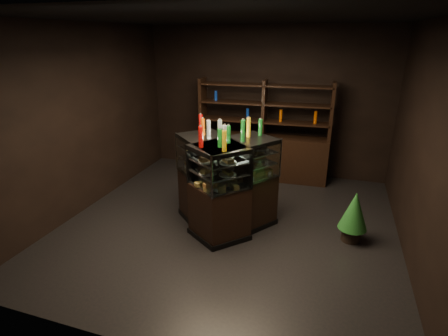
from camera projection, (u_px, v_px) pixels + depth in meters
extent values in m
plane|color=black|center=(229.00, 223.00, 5.53)|extent=(5.00, 5.00, 0.00)
cube|color=black|center=(265.00, 102.00, 7.21)|extent=(5.00, 0.02, 3.00)
cube|color=black|center=(137.00, 209.00, 2.77)|extent=(5.00, 0.02, 3.00)
cube|color=black|center=(425.00, 148.00, 4.27)|extent=(0.02, 5.00, 3.00)
cube|color=black|center=(84.00, 119.00, 5.71)|extent=(0.02, 5.00, 3.00)
cube|color=black|center=(231.00, 18.00, 4.46)|extent=(5.00, 5.00, 0.02)
cube|color=black|center=(234.00, 204.00, 5.25)|extent=(1.22, 1.38, 0.81)
cube|color=black|center=(234.00, 226.00, 5.38)|extent=(1.25, 1.42, 0.08)
cube|color=black|center=(235.00, 144.00, 4.92)|extent=(1.22, 1.38, 0.06)
cube|color=silver|center=(234.00, 179.00, 5.11)|extent=(1.15, 1.31, 0.02)
cube|color=silver|center=(234.00, 167.00, 5.04)|extent=(1.15, 1.31, 0.02)
cube|color=silver|center=(234.00, 155.00, 4.98)|extent=(1.15, 1.31, 0.02)
cube|color=white|center=(249.00, 167.00, 4.77)|extent=(0.71, 1.03, 0.57)
cylinder|color=silver|center=(281.00, 158.00, 5.13)|extent=(0.03, 0.03, 0.59)
cylinder|color=silver|center=(212.00, 178.00, 4.42)|extent=(0.03, 0.03, 0.59)
cube|color=black|center=(212.00, 202.00, 5.32)|extent=(1.33, 1.31, 0.81)
cube|color=black|center=(213.00, 223.00, 5.45)|extent=(1.37, 1.35, 0.08)
cube|color=black|center=(212.00, 142.00, 4.98)|extent=(1.33, 1.31, 0.06)
cube|color=silver|center=(212.00, 177.00, 5.17)|extent=(1.26, 1.24, 0.02)
cube|color=silver|center=(212.00, 165.00, 5.10)|extent=(1.26, 1.24, 0.02)
cube|color=silver|center=(212.00, 154.00, 5.04)|extent=(1.26, 1.24, 0.02)
cube|color=white|center=(192.00, 163.00, 4.93)|extent=(0.91, 0.86, 0.57)
cylinder|color=silver|center=(212.00, 178.00, 4.42)|extent=(0.03, 0.03, 0.59)
cylinder|color=silver|center=(176.00, 151.00, 5.45)|extent=(0.03, 0.03, 0.59)
cube|color=#C38646|center=(206.00, 186.00, 4.77)|extent=(0.18, 0.20, 0.06)
cube|color=#C38646|center=(216.00, 183.00, 4.87)|extent=(0.18, 0.20, 0.06)
cube|color=#C38646|center=(226.00, 180.00, 4.97)|extent=(0.18, 0.20, 0.06)
cube|color=#C38646|center=(236.00, 177.00, 5.07)|extent=(0.18, 0.20, 0.06)
cube|color=#C38646|center=(245.00, 174.00, 5.17)|extent=(0.18, 0.20, 0.06)
cube|color=#C38646|center=(253.00, 172.00, 5.27)|extent=(0.18, 0.20, 0.06)
cube|color=#C38646|center=(262.00, 169.00, 5.37)|extent=(0.18, 0.20, 0.06)
cylinder|color=white|center=(207.00, 173.00, 4.76)|extent=(0.24, 0.24, 0.02)
cube|color=#C38646|center=(207.00, 170.00, 4.75)|extent=(0.17, 0.19, 0.05)
cylinder|color=white|center=(226.00, 168.00, 4.94)|extent=(0.24, 0.24, 0.02)
cube|color=#C38646|center=(226.00, 166.00, 4.93)|extent=(0.17, 0.19, 0.05)
cylinder|color=white|center=(243.00, 163.00, 5.12)|extent=(0.24, 0.24, 0.02)
cube|color=#C38646|center=(243.00, 161.00, 5.11)|extent=(0.17, 0.19, 0.05)
cylinder|color=white|center=(258.00, 159.00, 5.30)|extent=(0.24, 0.24, 0.02)
cube|color=#C38646|center=(259.00, 157.00, 5.29)|extent=(0.17, 0.19, 0.05)
cylinder|color=white|center=(207.00, 161.00, 4.70)|extent=(0.24, 0.24, 0.02)
cube|color=#C38646|center=(207.00, 159.00, 4.69)|extent=(0.17, 0.19, 0.05)
cylinder|color=white|center=(226.00, 156.00, 4.88)|extent=(0.24, 0.24, 0.02)
cube|color=#C38646|center=(226.00, 154.00, 4.87)|extent=(0.17, 0.19, 0.05)
cylinder|color=white|center=(243.00, 152.00, 5.06)|extent=(0.24, 0.24, 0.02)
cube|color=#C38646|center=(243.00, 150.00, 5.05)|extent=(0.17, 0.19, 0.05)
cylinder|color=white|center=(259.00, 148.00, 5.24)|extent=(0.24, 0.24, 0.02)
cube|color=#C38646|center=(259.00, 146.00, 5.23)|extent=(0.17, 0.19, 0.05)
cube|color=#C38646|center=(196.00, 164.00, 5.57)|extent=(0.19, 0.19, 0.06)
cube|color=#C38646|center=(200.00, 168.00, 5.43)|extent=(0.19, 0.19, 0.06)
cube|color=#C38646|center=(205.00, 171.00, 5.29)|extent=(0.19, 0.19, 0.06)
cube|color=#C38646|center=(210.00, 175.00, 5.14)|extent=(0.19, 0.19, 0.06)
cube|color=#C38646|center=(216.00, 179.00, 5.00)|extent=(0.19, 0.19, 0.06)
cube|color=#C38646|center=(221.00, 183.00, 4.86)|extent=(0.19, 0.19, 0.06)
cube|color=#C38646|center=(227.00, 188.00, 4.71)|extent=(0.19, 0.19, 0.06)
cylinder|color=white|center=(199.00, 155.00, 5.48)|extent=(0.24, 0.24, 0.02)
cube|color=#C38646|center=(199.00, 153.00, 5.47)|extent=(0.18, 0.18, 0.05)
cylinder|color=white|center=(207.00, 161.00, 5.23)|extent=(0.24, 0.24, 0.02)
cube|color=#C38646|center=(207.00, 158.00, 5.21)|extent=(0.18, 0.18, 0.05)
cylinder|color=white|center=(217.00, 167.00, 4.97)|extent=(0.24, 0.24, 0.02)
cube|color=#C38646|center=(217.00, 165.00, 4.95)|extent=(0.18, 0.18, 0.05)
cylinder|color=white|center=(228.00, 174.00, 4.71)|extent=(0.24, 0.24, 0.02)
cube|color=#C38646|center=(228.00, 172.00, 4.69)|extent=(0.18, 0.18, 0.05)
cylinder|color=white|center=(198.00, 144.00, 5.42)|extent=(0.24, 0.24, 0.02)
cube|color=#C38646|center=(198.00, 142.00, 5.41)|extent=(0.18, 0.18, 0.05)
cylinder|color=white|center=(207.00, 150.00, 5.16)|extent=(0.24, 0.24, 0.02)
cube|color=#C38646|center=(207.00, 147.00, 5.15)|extent=(0.18, 0.18, 0.05)
cylinder|color=white|center=(217.00, 156.00, 4.91)|extent=(0.24, 0.24, 0.02)
cube|color=#C38646|center=(217.00, 153.00, 4.89)|extent=(0.18, 0.18, 0.05)
cylinder|color=white|center=(228.00, 162.00, 4.65)|extent=(0.24, 0.24, 0.02)
cube|color=#C38646|center=(228.00, 160.00, 4.63)|extent=(0.18, 0.18, 0.05)
cylinder|color=silver|center=(204.00, 138.00, 4.56)|extent=(0.06, 0.06, 0.28)
cylinder|color=silver|center=(203.00, 127.00, 4.50)|extent=(0.03, 0.03, 0.02)
cylinder|color=black|center=(217.00, 136.00, 4.68)|extent=(0.06, 0.06, 0.28)
cylinder|color=silver|center=(217.00, 125.00, 4.62)|extent=(0.03, 0.03, 0.02)
cylinder|color=#147223|center=(229.00, 133.00, 4.80)|extent=(0.06, 0.06, 0.28)
cylinder|color=silver|center=(229.00, 123.00, 4.74)|extent=(0.03, 0.03, 0.02)
cylinder|color=#D8590A|center=(240.00, 131.00, 4.91)|extent=(0.06, 0.06, 0.28)
cylinder|color=silver|center=(241.00, 121.00, 4.86)|extent=(0.03, 0.03, 0.02)
cylinder|color=yellow|center=(252.00, 129.00, 5.03)|extent=(0.06, 0.06, 0.28)
cylinder|color=silver|center=(252.00, 119.00, 4.98)|extent=(0.03, 0.03, 0.02)
cylinder|color=#B20C0A|center=(262.00, 127.00, 5.15)|extent=(0.06, 0.06, 0.28)
cylinder|color=silver|center=(263.00, 117.00, 5.10)|extent=(0.03, 0.03, 0.02)
cylinder|color=silver|center=(196.00, 123.00, 5.35)|extent=(0.06, 0.06, 0.28)
cylinder|color=silver|center=(196.00, 114.00, 5.30)|extent=(0.03, 0.03, 0.02)
cylinder|color=black|center=(202.00, 126.00, 5.18)|extent=(0.06, 0.06, 0.28)
cylinder|color=silver|center=(202.00, 116.00, 5.12)|extent=(0.03, 0.03, 0.02)
cylinder|color=#147223|center=(208.00, 129.00, 5.01)|extent=(0.06, 0.06, 0.28)
cylinder|color=silver|center=(208.00, 119.00, 4.95)|extent=(0.03, 0.03, 0.02)
cylinder|color=#D8590A|center=(215.00, 133.00, 4.83)|extent=(0.06, 0.06, 0.28)
cylinder|color=silver|center=(215.00, 122.00, 4.78)|extent=(0.03, 0.03, 0.02)
cylinder|color=yellow|center=(222.00, 136.00, 4.66)|extent=(0.06, 0.06, 0.28)
cylinder|color=silver|center=(222.00, 125.00, 4.61)|extent=(0.03, 0.03, 0.02)
cylinder|color=#B20C0A|center=(230.00, 140.00, 4.49)|extent=(0.06, 0.06, 0.28)
cylinder|color=silver|center=(230.00, 129.00, 4.44)|extent=(0.03, 0.03, 0.02)
cylinder|color=black|center=(351.00, 234.00, 5.04)|extent=(0.27, 0.27, 0.20)
cone|color=#1A5C1D|center=(354.00, 211.00, 4.91)|extent=(0.40, 0.40, 0.56)
cone|color=#1A5C1D|center=(356.00, 199.00, 4.84)|extent=(0.31, 0.31, 0.39)
cube|color=black|center=(262.00, 157.00, 7.17)|extent=(2.61, 0.56, 0.90)
cube|color=black|center=(203.00, 105.00, 7.11)|extent=(0.08, 0.38, 1.10)
cube|color=black|center=(264.00, 109.00, 6.81)|extent=(0.08, 0.38, 1.10)
cube|color=black|center=(332.00, 112.00, 6.51)|extent=(0.08, 0.38, 1.10)
cube|color=black|center=(264.00, 121.00, 6.90)|extent=(2.55, 0.51, 0.03)
cube|color=black|center=(264.00, 103.00, 6.77)|extent=(2.55, 0.51, 0.03)
cube|color=black|center=(265.00, 85.00, 6.65)|extent=(2.55, 0.51, 0.03)
cylinder|color=silver|center=(216.00, 112.00, 7.09)|extent=(0.06, 0.06, 0.22)
cylinder|color=black|center=(248.00, 114.00, 6.93)|extent=(0.06, 0.06, 0.22)
cylinder|color=#147223|center=(281.00, 116.00, 6.78)|extent=(0.06, 0.06, 0.22)
cylinder|color=#D8590A|center=(315.00, 118.00, 6.62)|extent=(0.06, 0.06, 0.22)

